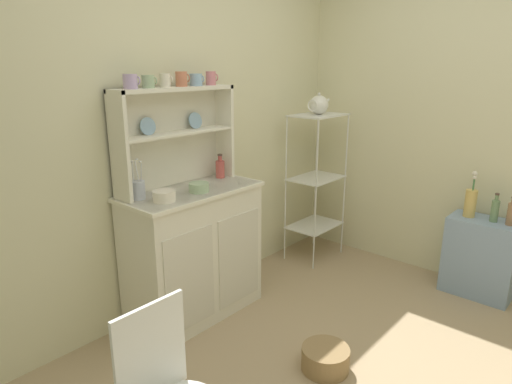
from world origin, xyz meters
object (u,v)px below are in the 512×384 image
side_shelf_blue (480,257)px  vinegar_bottle (511,213)px  hutch_shelf_unit (173,129)px  utensil_jar (138,189)px  hutch_cabinet (194,252)px  jam_bottle (220,168)px  bakers_rack (316,173)px  oil_bottle (495,210)px  floor_basket (325,359)px  porcelain_teapot (319,105)px  cup_lilac_0 (130,81)px  flower_vase (471,201)px  bowl_mixing_large (164,196)px

side_shelf_blue → vinegar_bottle: size_ratio=2.85×
hutch_shelf_unit → utensil_jar: 0.47m
hutch_cabinet → hutch_shelf_unit: hutch_shelf_unit is taller
utensil_jar → hutch_cabinet: bearing=-12.7°
jam_bottle → vinegar_bottle: (1.24, -1.62, -0.29)m
bakers_rack → oil_bottle: size_ratio=6.03×
vinegar_bottle → floor_basket: bearing=160.6°
porcelain_teapot → jam_bottle: bearing=171.6°
cup_lilac_0 → flower_vase: cup_lilac_0 is taller
floor_basket → hutch_shelf_unit: bearing=94.3°
bowl_mixing_large → hutch_cabinet: bearing=15.1°
side_shelf_blue → cup_lilac_0: (-1.90, 1.50, 1.29)m
side_shelf_blue → bowl_mixing_large: 2.36m
jam_bottle → vinegar_bottle: 2.06m
vinegar_bottle → cup_lilac_0: bearing=138.9°
hutch_shelf_unit → vinegar_bottle: (1.59, -1.70, -0.60)m
oil_bottle → bowl_mixing_large: bearing=143.9°
side_shelf_blue → jam_bottle: jam_bottle is taller
porcelain_teapot → vinegar_bottle: (0.24, -1.47, -0.68)m
hutch_cabinet → hutch_shelf_unit: 0.83m
bakers_rack → jam_bottle: bearing=171.6°
cup_lilac_0 → flower_vase: bearing=-36.0°
floor_basket → utensil_jar: utensil_jar is taller
hutch_shelf_unit → flower_vase: size_ratio=2.54×
hutch_shelf_unit → utensil_jar: bearing=-166.3°
bakers_rack → jam_bottle: 1.03m
porcelain_teapot → side_shelf_blue: bearing=-79.6°
cup_lilac_0 → flower_vase: size_ratio=0.28×
bakers_rack → cup_lilac_0: cup_lilac_0 is taller
utensil_jar → porcelain_teapot: bearing=-4.7°
flower_vase → oil_bottle: flower_vase is taller
hutch_shelf_unit → bowl_mixing_large: 0.50m
floor_basket → vinegar_bottle: bearing=-19.4°
side_shelf_blue → cup_lilac_0: cup_lilac_0 is taller
oil_bottle → vinegar_bottle: 0.11m
flower_vase → side_shelf_blue: bearing=-90.3°
porcelain_teapot → vinegar_bottle: size_ratio=1.19×
flower_vase → oil_bottle: size_ratio=1.62×
bakers_rack → floor_basket: size_ratio=4.66×
oil_bottle → vinegar_bottle: size_ratio=1.02×
side_shelf_blue → flower_vase: size_ratio=1.72×
porcelain_teapot → flower_vase: bearing=-78.5°
cup_lilac_0 → bowl_mixing_large: (0.04, -0.20, -0.65)m
jam_bottle → bakers_rack: bearing=-8.4°
side_shelf_blue → oil_bottle: size_ratio=2.79×
utensil_jar → jam_bottle: bearing=0.7°
hutch_cabinet → oil_bottle: hutch_cabinet is taller
bakers_rack → side_shelf_blue: bakers_rack is taller
floor_basket → oil_bottle: size_ratio=1.29×
utensil_jar → flower_vase: (1.93, -1.34, -0.25)m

